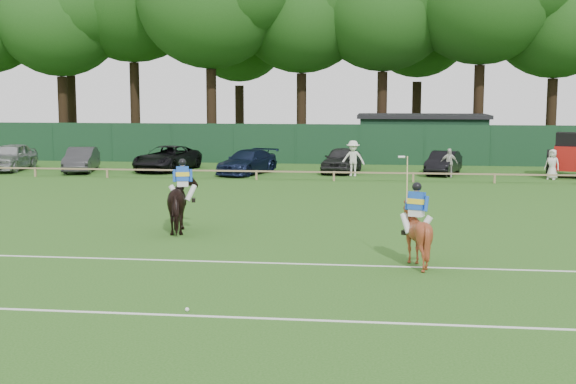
% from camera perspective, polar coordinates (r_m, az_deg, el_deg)
% --- Properties ---
extents(ground, '(160.00, 160.00, 0.00)m').
position_cam_1_polar(ground, '(21.73, -2.29, -4.68)').
color(ground, '#1E4C14').
rests_on(ground, ground).
extents(horse_dark, '(1.55, 2.42, 1.89)m').
position_cam_1_polar(horse_dark, '(25.27, -7.78, -0.84)').
color(horse_dark, black).
rests_on(horse_dark, ground).
extents(horse_chestnut, '(1.85, 1.93, 1.66)m').
position_cam_1_polar(horse_chestnut, '(20.56, 9.45, -3.12)').
color(horse_chestnut, maroon).
rests_on(horse_chestnut, ground).
extents(sedan_silver, '(2.23, 4.74, 1.57)m').
position_cam_1_polar(sedan_silver, '(47.19, -19.84, 2.47)').
color(sedan_silver, '#A1A3A6').
rests_on(sedan_silver, ground).
extents(sedan_grey, '(2.28, 4.40, 1.38)m').
position_cam_1_polar(sedan_grey, '(45.16, -15.07, 2.33)').
color(sedan_grey, '#333335').
rests_on(sedan_grey, ground).
extents(suv_black, '(3.31, 5.47, 1.42)m').
position_cam_1_polar(suv_black, '(44.78, -8.95, 2.48)').
color(suv_black, black).
rests_on(suv_black, ground).
extents(sedan_navy, '(3.27, 4.93, 1.33)m').
position_cam_1_polar(sedan_navy, '(42.52, -3.03, 2.23)').
color(sedan_navy, '#101934').
rests_on(sedan_navy, ground).
extents(hatch_grey, '(2.41, 4.47, 1.44)m').
position_cam_1_polar(hatch_grey, '(43.30, 4.01, 2.40)').
color(hatch_grey, '#29282B').
rests_on(hatch_grey, ground).
extents(estate_black, '(2.37, 4.06, 1.27)m').
position_cam_1_polar(estate_black, '(43.13, 11.44, 2.13)').
color(estate_black, black).
rests_on(estate_black, ground).
extents(spectator_left, '(1.29, 0.81, 1.92)m').
position_cam_1_polar(spectator_left, '(41.52, 4.84, 2.50)').
color(spectator_left, silver).
rests_on(spectator_left, ground).
extents(spectator_mid, '(0.93, 0.46, 1.53)m').
position_cam_1_polar(spectator_mid, '(41.74, 11.83, 2.13)').
color(spectator_mid, beige).
rests_on(spectator_mid, ground).
extents(spectator_right, '(0.92, 0.83, 1.57)m').
position_cam_1_polar(spectator_right, '(42.09, 18.99, 1.95)').
color(spectator_right, silver).
rests_on(spectator_right, ground).
extents(rider_dark, '(0.93, 0.49, 1.41)m').
position_cam_1_polar(rider_dark, '(25.15, -7.81, 0.99)').
color(rider_dark, silver).
rests_on(rider_dark, ground).
extents(rider_chestnut, '(0.90, 0.78, 2.05)m').
position_cam_1_polar(rider_chestnut, '(20.43, 9.47, -1.06)').
color(rider_chestnut, silver).
rests_on(rider_chestnut, ground).
extents(polo_ball, '(0.09, 0.09, 0.09)m').
position_cam_1_polar(polo_ball, '(16.42, -7.49, -8.62)').
color(polo_ball, silver).
rests_on(polo_ball, ground).
extents(pitch_lines, '(60.00, 5.10, 0.01)m').
position_cam_1_polar(pitch_lines, '(18.38, -4.07, -6.95)').
color(pitch_lines, silver).
rests_on(pitch_lines, ground).
extents(pitch_rail, '(62.10, 0.10, 0.50)m').
position_cam_1_polar(pitch_rail, '(39.32, 1.97, 1.49)').
color(pitch_rail, '#997F5B').
rests_on(pitch_rail, ground).
extents(perimeter_fence, '(92.08, 0.08, 2.50)m').
position_cam_1_polar(perimeter_fence, '(48.19, 2.93, 3.56)').
color(perimeter_fence, '#14351E').
rests_on(perimeter_fence, ground).
extents(utility_shed, '(8.40, 4.40, 3.04)m').
position_cam_1_polar(utility_shed, '(51.10, 9.92, 4.01)').
color(utility_shed, '#14331E').
rests_on(utility_shed, ground).
extents(tree_row, '(96.00, 12.00, 21.00)m').
position_cam_1_polar(tree_row, '(56.16, 5.55, 2.82)').
color(tree_row, '#26561C').
rests_on(tree_row, ground).
extents(tractor, '(2.51, 3.20, 2.38)m').
position_cam_1_polar(tractor, '(43.54, 19.98, 2.52)').
color(tractor, '#99120E').
rests_on(tractor, ground).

